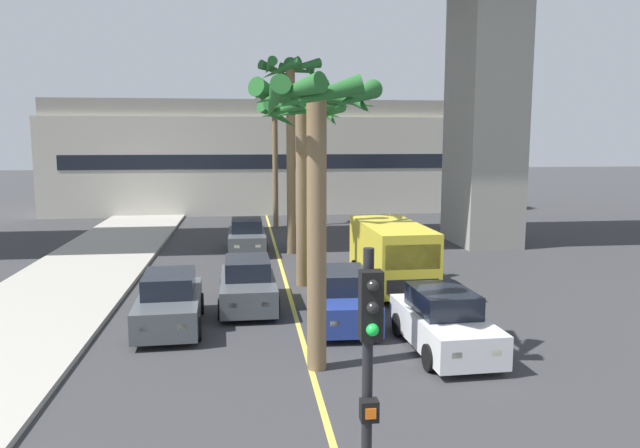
{
  "coord_description": "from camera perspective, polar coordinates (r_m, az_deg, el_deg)",
  "views": [
    {
      "loc": [
        -1.47,
        2.19,
        5.38
      ],
      "look_at": [
        0.0,
        14.0,
        3.69
      ],
      "focal_mm": 34.03,
      "sensor_mm": 36.0,
      "label": 1
    }
  ],
  "objects": [
    {
      "name": "palm_tree_near_median",
      "position": [
        21.81,
        -1.78,
        8.35
      ],
      "size": [
        3.25,
        3.25,
        6.81
      ],
      "color": "brown",
      "rests_on": "ground"
    },
    {
      "name": "car_queue_fourth",
      "position": [
        17.86,
        2.13,
        -7.04
      ],
      "size": [
        1.94,
        4.16,
        1.56
      ],
      "color": "navy",
      "rests_on": "ground"
    },
    {
      "name": "traffic_light_median_near",
      "position": [
        6.94,
        4.59,
        -14.55
      ],
      "size": [
        0.24,
        0.37,
        4.2
      ],
      "color": "black",
      "rests_on": "ground"
    },
    {
      "name": "pier_building_backdrop",
      "position": [
        46.18,
        -5.31,
        6.28
      ],
      "size": [
        30.67,
        8.04,
        8.04
      ],
      "color": "beige",
      "rests_on": "ground"
    },
    {
      "name": "palm_tree_farthest_median",
      "position": [
        13.66,
        -0.39,
        8.06
      ],
      "size": [
        3.06,
        3.05,
        6.79
      ],
      "color": "brown",
      "rests_on": "ground"
    },
    {
      "name": "palm_tree_far_median",
      "position": [
        28.1,
        -2.82,
        11.22
      ],
      "size": [
        2.95,
        3.07,
        9.0
      ],
      "color": "brown",
      "rests_on": "ground"
    },
    {
      "name": "car_queue_third",
      "position": [
        17.97,
        -13.97,
        -7.19
      ],
      "size": [
        1.96,
        4.16,
        1.56
      ],
      "color": "#4C5156",
      "rests_on": "ground"
    },
    {
      "name": "car_queue_front",
      "position": [
        15.95,
        11.55,
        -9.07
      ],
      "size": [
        1.95,
        4.16,
        1.56
      ],
      "color": "white",
      "rests_on": "ground"
    },
    {
      "name": "lane_stripe_center",
      "position": [
        22.51,
        -3.17,
        -5.74
      ],
      "size": [
        0.14,
        56.0,
        0.01
      ],
      "primitive_type": "cube",
      "color": "#DBCC4C",
      "rests_on": "ground"
    },
    {
      "name": "palm_tree_mid_median",
      "position": [
        36.74,
        -4.27,
        10.5
      ],
      "size": [
        2.9,
        2.94,
        8.47
      ],
      "color": "brown",
      "rests_on": "ground"
    },
    {
      "name": "car_queue_second",
      "position": [
        19.64,
        -6.8,
        -5.7
      ],
      "size": [
        1.88,
        4.12,
        1.56
      ],
      "color": "#4C5156",
      "rests_on": "ground"
    },
    {
      "name": "car_queue_fifth",
      "position": [
        29.06,
        -6.89,
        -1.2
      ],
      "size": [
        1.86,
        4.11,
        1.56
      ],
      "color": "#4C5156",
      "rests_on": "ground"
    },
    {
      "name": "delivery_van",
      "position": [
        21.82,
        6.73,
        -2.79
      ],
      "size": [
        2.25,
        5.29,
        2.36
      ],
      "color": "yellow",
      "rests_on": "ground"
    }
  ]
}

